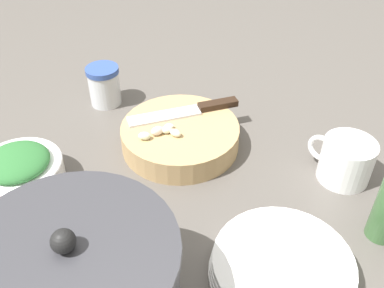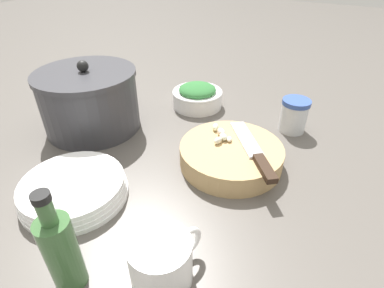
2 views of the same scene
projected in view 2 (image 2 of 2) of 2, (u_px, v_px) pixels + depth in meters
ground_plane at (180, 173)px, 0.66m from camera, size 5.00×5.00×0.00m
cutting_board at (231, 155)px, 0.68m from camera, size 0.23×0.23×0.05m
chef_knife at (254, 152)px, 0.64m from camera, size 0.19×0.17×0.01m
garlic_cloves at (221, 134)px, 0.69m from camera, size 0.08×0.07×0.02m
herb_bowl at (197, 96)px, 0.91m from camera, size 0.15×0.15×0.07m
spice_jar at (294, 115)px, 0.79m from camera, size 0.07×0.07×0.09m
coffee_mug at (162, 260)px, 0.43m from camera, size 0.12×0.09×0.08m
plate_stack at (74, 189)px, 0.59m from camera, size 0.21×0.21×0.04m
oil_bottle at (61, 251)px, 0.41m from camera, size 0.05×0.05×0.18m
stock_pot at (90, 100)px, 0.78m from camera, size 0.25×0.25×0.19m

